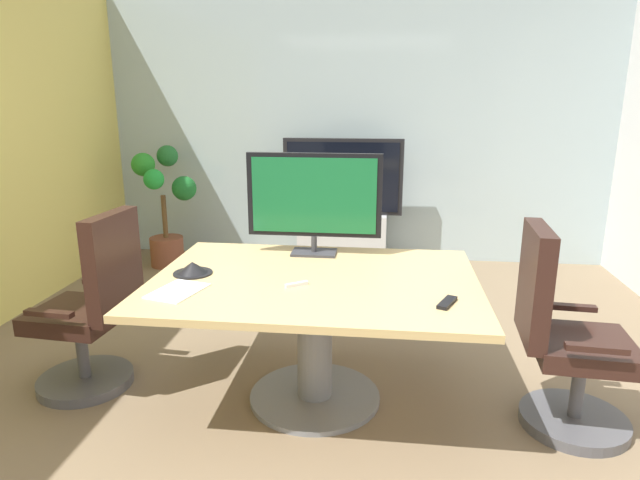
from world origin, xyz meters
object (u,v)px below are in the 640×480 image
(wall_display_unit, at_px, (342,224))
(potted_plant, at_px, (165,207))
(tv_monitor, at_px, (314,198))
(conference_table, at_px, (315,309))
(remote_control, at_px, (447,303))
(office_chair_right, at_px, (563,347))
(office_chair_left, at_px, (93,317))
(conference_phone, at_px, (193,268))

(wall_display_unit, bearing_deg, potted_plant, -173.23)
(tv_monitor, xyz_separation_m, wall_display_unit, (0.01, 2.14, -0.67))
(conference_table, xyz_separation_m, remote_control, (0.69, -0.31, 0.20))
(potted_plant, bearing_deg, remote_control, -46.87)
(office_chair_right, relative_size, wall_display_unit, 0.83)
(conference_table, xyz_separation_m, potted_plant, (-1.86, 2.40, 0.05))
(office_chair_right, xyz_separation_m, remote_control, (-0.64, -0.22, 0.30))
(wall_display_unit, distance_m, remote_control, 3.04)
(office_chair_left, relative_size, conference_phone, 4.95)
(tv_monitor, bearing_deg, conference_phone, -142.41)
(conference_table, height_order, conference_phone, conference_phone)
(wall_display_unit, bearing_deg, remote_control, -75.85)
(wall_display_unit, bearing_deg, conference_phone, -103.70)
(office_chair_right, relative_size, conference_phone, 4.95)
(wall_display_unit, bearing_deg, tv_monitor, -90.30)
(office_chair_left, relative_size, potted_plant, 0.89)
(wall_display_unit, bearing_deg, office_chair_right, -63.10)
(office_chair_left, distance_m, tv_monitor, 1.50)
(conference_table, height_order, wall_display_unit, wall_display_unit)
(remote_control, bearing_deg, wall_display_unit, 128.19)
(office_chair_left, xyz_separation_m, office_chair_right, (2.65, -0.07, 0.00))
(conference_table, relative_size, office_chair_right, 1.64)
(conference_phone, bearing_deg, conference_table, 0.90)
(office_chair_left, xyz_separation_m, tv_monitor, (1.26, 0.50, 0.65))
(office_chair_right, xyz_separation_m, potted_plant, (-3.18, 2.50, 0.16))
(conference_table, xyz_separation_m, wall_display_unit, (-0.05, 2.62, -0.12))
(office_chair_left, bearing_deg, potted_plant, -163.03)
(wall_display_unit, height_order, conference_phone, wall_display_unit)
(remote_control, bearing_deg, potted_plant, 157.17)
(tv_monitor, relative_size, potted_plant, 0.69)
(office_chair_right, height_order, conference_phone, office_chair_right)
(tv_monitor, relative_size, conference_phone, 3.82)
(tv_monitor, height_order, conference_phone, tv_monitor)
(office_chair_right, height_order, remote_control, office_chair_right)
(office_chair_right, bearing_deg, office_chair_left, 92.67)
(potted_plant, bearing_deg, conference_phone, -64.26)
(office_chair_right, bearing_deg, tv_monitor, 71.98)
(office_chair_left, bearing_deg, wall_display_unit, 158.83)
(conference_table, relative_size, wall_display_unit, 1.36)
(tv_monitor, xyz_separation_m, conference_phone, (-0.63, -0.48, -0.33))
(office_chair_right, distance_m, tv_monitor, 1.63)
(potted_plant, xyz_separation_m, remote_control, (2.54, -2.71, 0.14))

